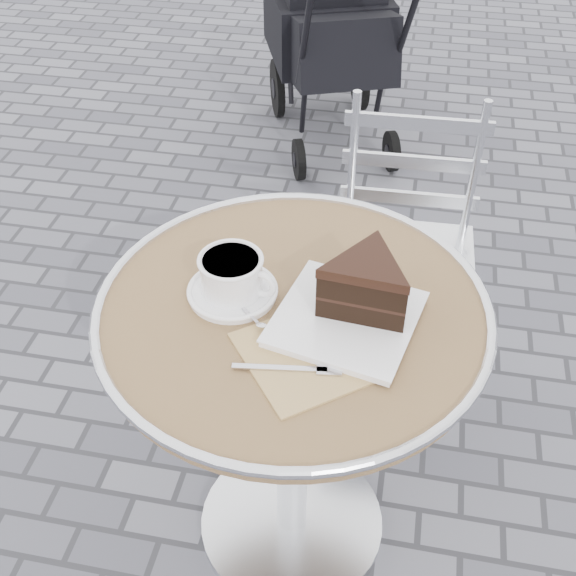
% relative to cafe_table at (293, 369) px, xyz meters
% --- Properties ---
extents(ground, '(80.00, 80.00, 0.00)m').
position_rel_cafe_table_xyz_m(ground, '(0.00, 0.00, -0.57)').
color(ground, slate).
rests_on(ground, ground).
extents(cafe_table, '(0.72, 0.72, 0.74)m').
position_rel_cafe_table_xyz_m(cafe_table, '(0.00, 0.00, 0.00)').
color(cafe_table, silver).
rests_on(cafe_table, ground).
extents(cappuccino_set, '(0.17, 0.17, 0.08)m').
position_rel_cafe_table_xyz_m(cappuccino_set, '(-0.11, 0.01, 0.20)').
color(cappuccino_set, white).
rests_on(cappuccino_set, cafe_table).
extents(cake_plate_set, '(0.35, 0.38, 0.12)m').
position_rel_cafe_table_xyz_m(cake_plate_set, '(0.12, -0.01, 0.22)').
color(cake_plate_set, tan).
rests_on(cake_plate_set, cafe_table).
extents(bistro_chair, '(0.38, 0.38, 0.82)m').
position_rel_cafe_table_xyz_m(bistro_chair, '(0.18, 0.63, -0.06)').
color(bistro_chair, silver).
rests_on(bistro_chair, ground).
extents(baby_stroller, '(0.70, 1.00, 0.95)m').
position_rel_cafe_table_xyz_m(baby_stroller, '(-0.21, 1.94, -0.14)').
color(baby_stroller, black).
rests_on(baby_stroller, ground).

